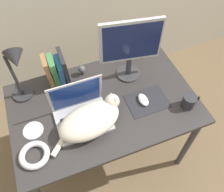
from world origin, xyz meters
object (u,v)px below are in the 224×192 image
Objects in this scene: book_row at (57,71)px; cable_coil at (34,155)px; computer_mouse at (143,100)px; cd_disc at (33,130)px; laptop at (81,113)px; webcam at (82,69)px; desk_lamp at (16,67)px; cat at (91,120)px; mug at (189,101)px; external_monitor at (130,46)px.

cable_coil is (-0.26, -0.47, -0.09)m from book_row.
computer_mouse is 0.70m from cd_disc.
book_row is at bearing 100.24° from laptop.
book_row is 0.17m from webcam.
computer_mouse is at bearing -37.45° from book_row.
laptop is 0.40m from computer_mouse.
computer_mouse is at bearing 9.59° from cable_coil.
desk_lamp reaches higher than laptop.
cable_coil is at bearing -168.54° from cat.
cable_coil is (-0.04, -0.42, -0.26)m from desk_lamp.
desk_lamp is at bearing 155.78° from computer_mouse.
cat is 1.14× the size of desk_lamp.
cd_disc is (-0.94, 0.17, -0.04)m from mug.
mug reaches higher than webcam.
desk_lamp is at bearing 154.80° from mug.
external_monitor is 0.50m from mug.
computer_mouse is at bearing -24.22° from desk_lamp.
book_row is at bearing 167.85° from external_monitor.
book_row is 0.86m from mug.
laptop reaches higher than mug.
external_monitor reaches higher than webcam.
desk_lamp reaches higher than cable_coil.
book_row is at bearing 12.94° from desk_lamp.
mug is at bearing -10.48° from cd_disc.
computer_mouse is 0.60× the size of cable_coil.
laptop is 0.35m from webcam.
mug is at bearing -13.83° from laptop.
cable_coil is at bearing -95.70° from desk_lamp.
cd_disc is at bearing -163.49° from external_monitor.
webcam reaches higher than cable_coil.
desk_lamp is (-0.68, 0.05, 0.02)m from external_monitor.
laptop is at bearing 166.17° from mug.
book_row is 3.12× the size of webcam.
external_monitor is 5.80× the size of webcam.
cat is 0.42m from webcam.
external_monitor is 0.68m from desk_lamp.
computer_mouse is 0.84× the size of cd_disc.
cable_coil is (-0.31, -0.15, -0.03)m from laptop.
cable_coil is at bearing -130.78° from webcam.
cable_coil is 2.23× the size of webcam.
external_monitor is 0.50m from book_row.
laptop reaches higher than cat.
cat reaches higher than cd_disc.
external_monitor is 4.37× the size of computer_mouse.
computer_mouse is 0.24× the size of desk_lamp.
webcam is at bearing 129.01° from computer_mouse.
desk_lamp reaches higher than book_row.
laptop is at bearing 25.46° from cable_coil.
cd_disc is at bearing 164.23° from cat.
external_monitor reaches higher than desk_lamp.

